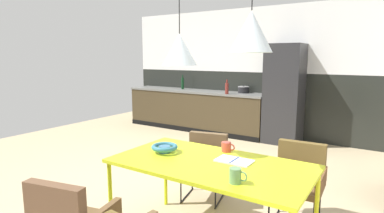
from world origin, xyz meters
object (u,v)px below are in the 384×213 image
fruit_bowl (165,148)px  bottle_spice_small (183,83)px  pendant_lamp_over_table_far (251,32)px  mug_dark_espresso (236,176)px  armchair_near_window (205,156)px  bottle_vinegar_dark (227,88)px  pendant_lamp_over_table_near (180,49)px  mug_wide_latte (227,147)px  dining_table (210,167)px  cooking_pot (243,90)px  armchair_far_side (298,173)px  open_book (234,161)px  refrigerator_column (284,94)px

fruit_bowl → bottle_spice_small: 4.40m
pendant_lamp_over_table_far → mug_dark_espresso: bearing=-83.3°
fruit_bowl → mug_dark_espresso: mug_dark_espresso is taller
armchair_near_window → bottle_spice_small: size_ratio=2.26×
armchair_near_window → bottle_vinegar_dark: 2.85m
mug_dark_espresso → pendant_lamp_over_table_near: pendant_lamp_over_table_near is taller
armchair_near_window → mug_wide_latte: (0.51, -0.47, 0.31)m
dining_table → cooking_pot: (-1.36, 3.78, 0.25)m
mug_dark_espresso → cooking_pot: bearing=113.0°
armchair_far_side → mug_wide_latte: (-0.55, -0.47, 0.30)m
bottle_vinegar_dark → mug_dark_espresso: bearing=-62.5°
armchair_far_side → bottle_vinegar_dark: bottle_vinegar_dark is taller
cooking_pot → armchair_near_window: bearing=-74.3°
open_book → pendant_lamp_over_table_near: 1.05m
pendant_lamp_over_table_far → cooking_pot: bearing=114.1°
armchair_far_side → pendant_lamp_over_table_far: 1.55m
pendant_lamp_over_table_near → pendant_lamp_over_table_far: bearing=-2.8°
mug_dark_espresso → pendant_lamp_over_table_near: size_ratio=0.13×
mug_wide_latte → refrigerator_column: bearing=97.9°
pendant_lamp_over_table_near → mug_dark_espresso: bearing=-24.4°
pendant_lamp_over_table_near → armchair_near_window: bearing=104.2°
mug_wide_latte → pendant_lamp_over_table_far: size_ratio=0.15×
dining_table → pendant_lamp_over_table_near: size_ratio=1.64×
bottle_spice_small → cooking_pot: bearing=2.3°
open_book → cooking_pot: (-1.52, 3.65, 0.19)m
bottle_spice_small → refrigerator_column: bearing=-1.6°
mug_wide_latte → mug_dark_espresso: 0.73m
armchair_near_window → pendant_lamp_over_table_near: size_ratio=0.73×
fruit_bowl → armchair_far_side: bearing=38.4°
cooking_pot → bottle_vinegar_dark: size_ratio=0.79×
mug_dark_espresso → bottle_spice_small: bottle_spice_small is taller
bottle_vinegar_dark → pendant_lamp_over_table_far: size_ratio=0.32×
dining_table → fruit_bowl: fruit_bowl is taller
bottle_spice_small → pendant_lamp_over_table_far: (3.17, -3.72, 0.79)m
armchair_far_side → armchair_near_window: 1.06m
bottle_spice_small → armchair_near_window: bearing=-51.5°
fruit_bowl → bottle_spice_small: (-2.35, 3.71, 0.22)m
refrigerator_column → fruit_bowl: 3.64m
bottle_vinegar_dark → pendant_lamp_over_table_far: 3.99m
fruit_bowl → cooking_pot: bearing=103.0°
open_book → pendant_lamp_over_table_near: size_ratio=0.30×
cooking_pot → bottle_spice_small: bearing=-177.7°
refrigerator_column → dining_table: refrigerator_column is taller
bottle_vinegar_dark → armchair_far_side: bearing=-51.3°
pendant_lamp_over_table_near → armchair_far_side: bearing=42.4°
refrigerator_column → fruit_bowl: size_ratio=7.62×
armchair_far_side → bottle_spice_small: (-3.37, 2.90, 0.52)m
armchair_far_side → armchair_near_window: bearing=-2.7°
refrigerator_column → fruit_bowl: bearing=-90.1°
mug_wide_latte → pendant_lamp_over_table_far: pendant_lamp_over_table_far is taller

